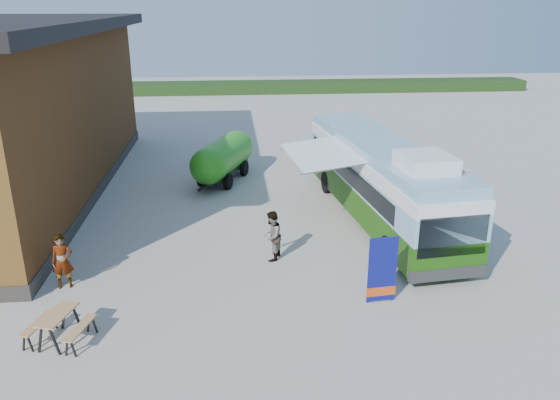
{
  "coord_description": "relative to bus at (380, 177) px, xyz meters",
  "views": [
    {
      "loc": [
        -0.52,
        -14.45,
        8.16
      ],
      "look_at": [
        1.14,
        4.04,
        1.4
      ],
      "focal_mm": 35.0,
      "sensor_mm": 36.0,
      "label": 1
    }
  ],
  "objects": [
    {
      "name": "ground",
      "position": [
        -5.18,
        -5.36,
        -1.73
      ],
      "size": [
        100.0,
        100.0,
        0.0
      ],
      "primitive_type": "plane",
      "color": "#BCB7AD",
      "rests_on": "ground"
    },
    {
      "name": "barn",
      "position": [
        -15.68,
        4.64,
        1.86
      ],
      "size": [
        9.6,
        21.2,
        7.5
      ],
      "color": "brown",
      "rests_on": "ground"
    },
    {
      "name": "hedge",
      "position": [
        2.82,
        32.64,
        -1.23
      ],
      "size": [
        40.0,
        3.0,
        1.0
      ],
      "primitive_type": "cube",
      "color": "#264419",
      "rests_on": "ground"
    },
    {
      "name": "bus",
      "position": [
        0.0,
        0.0,
        0.0
      ],
      "size": [
        3.79,
        11.97,
        3.61
      ],
      "rotation": [
        0.0,
        0.0,
        0.11
      ],
      "color": "#2B6410",
      "rests_on": "ground"
    },
    {
      "name": "awning",
      "position": [
        -2.06,
        0.27,
        0.9
      ],
      "size": [
        3.05,
        4.43,
        0.52
      ],
      "rotation": [
        0.0,
        0.0,
        0.11
      ],
      "color": "white",
      "rests_on": "ground"
    },
    {
      "name": "banner",
      "position": [
        -1.57,
        -6.29,
        -0.9
      ],
      "size": [
        0.88,
        0.25,
        2.02
      ],
      "rotation": [
        0.0,
        0.0,
        0.11
      ],
      "color": "navy",
      "rests_on": "ground"
    },
    {
      "name": "picnic_table",
      "position": [
        -10.21,
        -7.51,
        -1.12
      ],
      "size": [
        1.71,
        1.6,
        0.81
      ],
      "rotation": [
        0.0,
        0.0,
        -0.27
      ],
      "color": "#AE7C52",
      "rests_on": "ground"
    },
    {
      "name": "person_a",
      "position": [
        -10.88,
        -4.6,
        -0.87
      ],
      "size": [
        0.69,
        0.52,
        1.71
      ],
      "primitive_type": "imported",
      "rotation": [
        0.0,
        0.0,
        0.18
      ],
      "color": "#999999",
      "rests_on": "ground"
    },
    {
      "name": "person_b",
      "position": [
        -4.49,
        -3.29,
        -0.87
      ],
      "size": [
        0.9,
        1.01,
        1.71
      ],
      "primitive_type": "imported",
      "rotation": [
        0.0,
        0.0,
        -1.94
      ],
      "color": "#999999",
      "rests_on": "ground"
    },
    {
      "name": "slurry_tanker",
      "position": [
        -6.16,
        5.47,
        -0.53
      ],
      "size": [
        2.98,
        5.31,
        2.07
      ],
      "rotation": [
        0.0,
        0.0,
        -0.37
      ],
      "color": "#288E19",
      "rests_on": "ground"
    }
  ]
}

